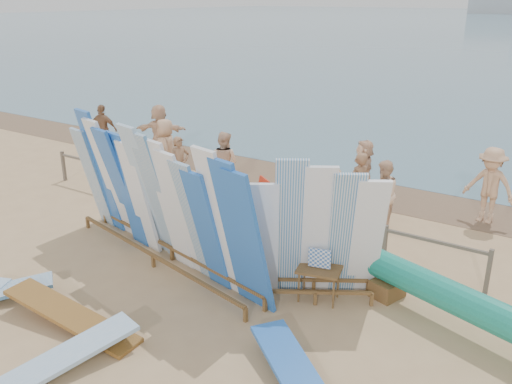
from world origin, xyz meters
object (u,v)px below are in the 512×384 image
Objects in this scene: beach_chair_left at (255,203)px; beachgoer_11 at (160,132)px; flat_board_c at (72,326)px; flat_board_b at (52,376)px; beachgoer_8 at (383,194)px; beachgoer_2 at (224,163)px; beachgoer_extra_1 at (103,130)px; beachgoer_7 at (358,186)px; beachgoer_0 at (166,150)px; vendor_table at (319,283)px; stroller at (303,213)px; main_surfboard_rack at (159,204)px; beach_chair_right at (289,206)px; side_surfboard_rack at (317,236)px; beachgoer_5 at (364,169)px; beachgoer_6 at (332,202)px; beachgoer_9 at (490,185)px; outrigger_canoe at (472,309)px; beachgoer_1 at (180,164)px.

beachgoer_11 is (-5.38, 2.34, 0.67)m from beach_chair_left.
flat_board_c is 1.00× the size of flat_board_b.
beachgoer_2 is (-4.53, -0.22, 0.07)m from beachgoer_8.
beachgoer_extra_1 reaches higher than flat_board_c.
beachgoer_extra_1 reaches higher than beachgoer_7.
beachgoer_0 is 1.10× the size of beachgoer_7.
vendor_table reaches higher than stroller.
main_surfboard_rack is 3.67m from stroller.
beachgoer_11 is at bearing 145.54° from beach_chair_right.
beachgoer_11 is at bearing 145.48° from main_surfboard_rack.
side_surfboard_rack reaches higher than stroller.
beachgoer_8 is 0.92× the size of beachgoer_2.
flat_board_c is 6.32m from beach_chair_right.
beachgoer_5 is (0.36, 2.70, 0.43)m from stroller.
beachgoer_7 is at bearing 71.50° from side_surfboard_rack.
stroller is at bearing 100.67° from flat_board_b.
beachgoer_8 is (1.49, 1.18, 0.42)m from stroller.
beachgoer_0 is at bearing 138.73° from vendor_table.
stroller is 0.81m from beachgoer_6.
side_surfboard_rack reaches higher than flat_board_c.
flat_board_b is 1.43× the size of beachgoer_9.
beachgoer_7 is at bearing 112.06° from beachgoer_6.
beachgoer_8 is at bearing 51.84° from stroller.
beach_chair_left is 0.54× the size of beachgoer_6.
vendor_table is at bearing 16.39° from beachgoer_0.
beachgoer_0 is at bearing 158.18° from beach_chair_right.
flat_board_b is 1.46× the size of beachgoer_11.
beachgoer_2 is (-3.73, 0.91, 0.07)m from beachgoer_6.
beachgoer_6 is (-2.85, -2.76, -0.13)m from beachgoer_9.
main_surfboard_rack reaches higher than beachgoer_9.
beachgoer_7 reaches higher than beach_chair_right.
flat_board_c is at bearing -89.27° from stroller.
flat_board_b is at bearing -28.86° from beachgoer_5.
beachgoer_7 is at bearing -19.54° from flat_board_c.
beach_chair_left reaches higher than outrigger_canoe.
main_surfboard_rack is at bearing 174.78° from vendor_table.
beachgoer_extra_1 is at bearing -163.63° from beachgoer_6.
side_surfboard_rack is 7.82m from beachgoer_0.
vendor_table is 0.65× the size of beachgoer_1.
side_surfboard_rack is at bearing 21.28° from main_surfboard_rack.
outrigger_canoe is at bearing -7.23° from vendor_table.
vendor_table is at bearing -95.82° from beachgoer_1.
beachgoer_0 is (-9.56, 3.40, 0.38)m from outrigger_canoe.
beach_chair_left is 0.51× the size of beachgoer_extra_1.
beachgoer_extra_1 is (-8.40, 8.64, 0.87)m from flat_board_b.
flat_board_c is 7.82m from beachgoer_0.
beachgoer_11 is at bearing 117.45° from side_surfboard_rack.
beach_chair_right is at bearing 151.47° from beachgoer_extra_1.
beachgoer_2 is at bearing 111.30° from side_surfboard_rack.
main_surfboard_rack reaches higher than beachgoer_8.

